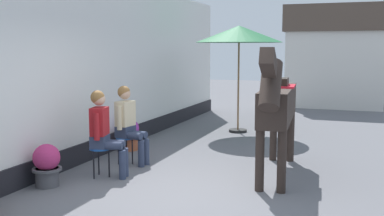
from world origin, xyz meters
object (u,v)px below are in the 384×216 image
(seated_visitor_far, at_px, (128,121))
(flower_planter_farthest, at_px, (129,134))
(saddled_horse_center, at_px, (277,105))
(cafe_parasol, at_px, (239,35))
(flower_planter_inner_near, at_px, (47,164))
(seated_visitor_near, at_px, (104,129))

(seated_visitor_far, distance_m, flower_planter_farthest, 1.21)
(seated_visitor_far, bearing_deg, saddled_horse_center, 1.66)
(saddled_horse_center, xyz_separation_m, cafe_parasol, (-1.56, 3.67, 1.20))
(saddled_horse_center, distance_m, cafe_parasol, 4.16)
(flower_planter_inner_near, bearing_deg, flower_planter_farthest, 90.11)
(seated_visitor_far, xyz_separation_m, saddled_horse_center, (2.60, 0.08, 0.38))
(flower_planter_inner_near, height_order, cafe_parasol, cafe_parasol)
(seated_visitor_far, xyz_separation_m, cafe_parasol, (1.04, 3.74, 1.59))
(seated_visitor_far, relative_size, saddled_horse_center, 0.46)
(saddled_horse_center, relative_size, flower_planter_inner_near, 4.68)
(saddled_horse_center, xyz_separation_m, flower_planter_inner_near, (-3.11, -1.71, -0.82))
(flower_planter_farthest, xyz_separation_m, cafe_parasol, (1.56, 2.74, 2.03))
(seated_visitor_far, distance_m, saddled_horse_center, 2.63)
(flower_planter_farthest, distance_m, cafe_parasol, 3.75)
(flower_planter_farthest, bearing_deg, cafe_parasol, 60.41)
(flower_planter_inner_near, distance_m, flower_planter_farthest, 2.64)
(saddled_horse_center, bearing_deg, flower_planter_farthest, 163.37)
(saddled_horse_center, bearing_deg, flower_planter_inner_near, -151.23)
(saddled_horse_center, height_order, cafe_parasol, cafe_parasol)
(seated_visitor_near, height_order, flower_planter_farthest, seated_visitor_near)
(saddled_horse_center, bearing_deg, seated_visitor_far, -178.34)
(cafe_parasol, bearing_deg, saddled_horse_center, -67.03)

